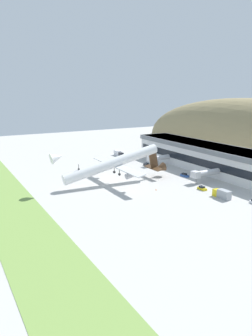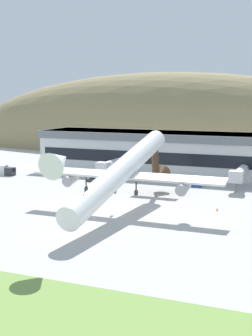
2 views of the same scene
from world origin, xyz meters
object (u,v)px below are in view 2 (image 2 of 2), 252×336
(cargo_airplane, at_px, (123,172))
(fuel_truck, at_px, (2,170))
(service_car_1, at_px, (193,184))
(traffic_cone_0, at_px, (217,209))
(terminal_building, at_px, (184,151))
(jetway_1, at_px, (239,174))
(jetway_0, at_px, (109,165))
(service_car_2, at_px, (94,179))

(cargo_airplane, distance_m, fuel_truck, 60.36)
(service_car_1, distance_m, traffic_cone_0, 25.85)
(terminal_building, height_order, service_car_1, terminal_building)
(jetway_1, height_order, traffic_cone_0, jetway_1)
(fuel_truck, bearing_deg, jetway_0, 9.66)
(service_car_1, xyz_separation_m, fuel_truck, (-58.04, -3.47, 0.77))
(jetway_1, bearing_deg, traffic_cone_0, -91.26)
(jetway_0, distance_m, jetway_1, 36.45)
(terminal_building, height_order, fuel_truck, terminal_building)
(service_car_1, relative_size, traffic_cone_0, 7.69)
(service_car_2, bearing_deg, service_car_1, 6.79)
(jetway_0, distance_m, service_car_1, 25.33)
(cargo_airplane, bearing_deg, service_car_1, 79.71)
(jetway_0, height_order, jetway_1, same)
(jetway_1, xyz_separation_m, cargo_airplane, (-17.47, -34.64, 4.59))
(jetway_1, distance_m, traffic_cone_0, 25.08)
(jetway_0, height_order, service_car_1, jetway_0)
(cargo_airplane, xyz_separation_m, traffic_cone_0, (16.92, 9.84, -8.30))
(fuel_truck, bearing_deg, cargo_airplane, -29.83)
(cargo_airplane, bearing_deg, traffic_cone_0, 30.19)
(service_car_2, xyz_separation_m, fuel_truck, (-30.85, -0.24, 0.76))
(cargo_airplane, relative_size, service_car_2, 11.47)
(service_car_1, bearing_deg, jetway_1, 6.79)
(jetway_0, height_order, cargo_airplane, cargo_airplane)
(terminal_building, relative_size, jetway_1, 6.26)
(service_car_2, bearing_deg, fuel_truck, -179.56)
(service_car_2, height_order, traffic_cone_0, service_car_2)
(service_car_1, height_order, traffic_cone_0, service_car_1)
(jetway_0, bearing_deg, service_car_1, -4.90)
(jetway_0, bearing_deg, service_car_2, -111.94)
(jetway_1, xyz_separation_m, service_car_1, (-11.42, -1.36, -3.35))
(fuel_truck, xyz_separation_m, traffic_cone_0, (68.91, -19.97, -1.14))
(terminal_building, height_order, jetway_1, terminal_building)
(jetway_0, height_order, fuel_truck, jetway_0)
(jetway_0, height_order, service_car_2, jetway_0)
(jetway_0, distance_m, traffic_cone_0, 44.24)
(traffic_cone_0, bearing_deg, terminal_building, 113.81)
(cargo_airplane, bearing_deg, jetway_1, 63.24)
(terminal_building, xyz_separation_m, jetway_0, (-17.51, -16.08, -3.16))
(service_car_2, height_order, fuel_truck, fuel_truck)
(jetway_0, distance_m, cargo_airplane, 40.45)
(jetway_0, relative_size, cargo_airplane, 0.24)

